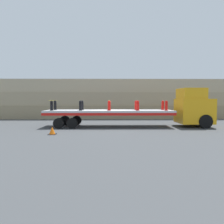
{
  "coord_description": "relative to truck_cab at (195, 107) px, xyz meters",
  "views": [
    {
      "loc": [
        -0.01,
        -17.68,
        2.23
      ],
      "look_at": [
        0.23,
        0.0,
        1.2
      ],
      "focal_mm": 35.0,
      "sensor_mm": 36.0,
      "label": 1
    }
  ],
  "objects": [
    {
      "name": "fire_hydrant_red_near_2",
      "position": [
        -6.98,
        -0.57,
        0.16
      ],
      "size": [
        0.28,
        0.5,
        0.78
      ],
      "color": "red",
      "rests_on": "flatbed_trailer"
    },
    {
      "name": "fire_hydrant_red_far_3",
      "position": [
        -4.72,
        0.57,
        0.16
      ],
      "size": [
        0.28,
        0.5,
        0.78
      ],
      "color": "red",
      "rests_on": "flatbed_trailer"
    },
    {
      "name": "fire_hydrant_black_far_0",
      "position": [
        -11.48,
        0.57,
        0.16
      ],
      "size": [
        0.28,
        0.5,
        0.78
      ],
      "color": "black",
      "rests_on": "flatbed_trailer"
    },
    {
      "name": "fire_hydrant_black_near_1",
      "position": [
        -9.23,
        -0.57,
        0.16
      ],
      "size": [
        0.28,
        0.5,
        0.78
      ],
      "color": "black",
      "rests_on": "flatbed_trailer"
    },
    {
      "name": "fire_hydrant_black_far_1",
      "position": [
        -9.23,
        0.57,
        0.16
      ],
      "size": [
        0.28,
        0.5,
        0.78
      ],
      "color": "black",
      "rests_on": "flatbed_trailer"
    },
    {
      "name": "ground_plane",
      "position": [
        -6.98,
        0.0,
        -1.56
      ],
      "size": [
        120.0,
        120.0,
        0.0
      ],
      "primitive_type": "plane",
      "color": "#3F4244"
    },
    {
      "name": "fire_hydrant_red_near_3",
      "position": [
        -4.72,
        -0.57,
        0.16
      ],
      "size": [
        0.28,
        0.5,
        0.78
      ],
      "color": "red",
      "rests_on": "flatbed_trailer"
    },
    {
      "name": "fire_hydrant_red_far_2",
      "position": [
        -6.98,
        0.57,
        0.16
      ],
      "size": [
        0.28,
        0.5,
        0.78
      ],
      "color": "red",
      "rests_on": "flatbed_trailer"
    },
    {
      "name": "truck_cab",
      "position": [
        0.0,
        0.0,
        0.0
      ],
      "size": [
        2.57,
        2.65,
        3.12
      ],
      "color": "orange",
      "rests_on": "ground_plane"
    },
    {
      "name": "cargo_strap_middle",
      "position": [
        -6.98,
        0.0,
        0.57
      ],
      "size": [
        0.05,
        2.79,
        0.01
      ],
      "color": "yellow",
      "rests_on": "fire_hydrant_red_near_2"
    },
    {
      "name": "fire_hydrant_red_far_4",
      "position": [
        -2.47,
        0.57,
        0.16
      ],
      "size": [
        0.28,
        0.5,
        0.78
      ],
      "color": "red",
      "rests_on": "flatbed_trailer"
    },
    {
      "name": "rock_cliff",
      "position": [
        -6.98,
        8.1,
        0.69
      ],
      "size": [
        60.0,
        3.3,
        4.51
      ],
      "color": "gray",
      "rests_on": "ground_plane"
    },
    {
      "name": "traffic_cone",
      "position": [
        -10.59,
        -3.9,
        -1.32
      ],
      "size": [
        0.5,
        0.5,
        0.51
      ],
      "color": "black",
      "rests_on": "ground_plane"
    },
    {
      "name": "flatbed_trailer",
      "position": [
        -7.49,
        0.0,
        -0.44
      ],
      "size": [
        10.21,
        2.69,
        1.35
      ],
      "color": "#B2B2B7",
      "rests_on": "ground_plane"
    },
    {
      "name": "fire_hydrant_red_near_4",
      "position": [
        -2.47,
        -0.57,
        0.16
      ],
      "size": [
        0.28,
        0.5,
        0.78
      ],
      "color": "red",
      "rests_on": "flatbed_trailer"
    },
    {
      "name": "fire_hydrant_black_near_0",
      "position": [
        -11.48,
        -0.57,
        0.16
      ],
      "size": [
        0.28,
        0.5,
        0.78
      ],
      "color": "black",
      "rests_on": "flatbed_trailer"
    },
    {
      "name": "cargo_strap_rear",
      "position": [
        -11.48,
        0.0,
        0.57
      ],
      "size": [
        0.05,
        2.79,
        0.01
      ],
      "color": "yellow",
      "rests_on": "fire_hydrant_black_near_0"
    }
  ]
}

